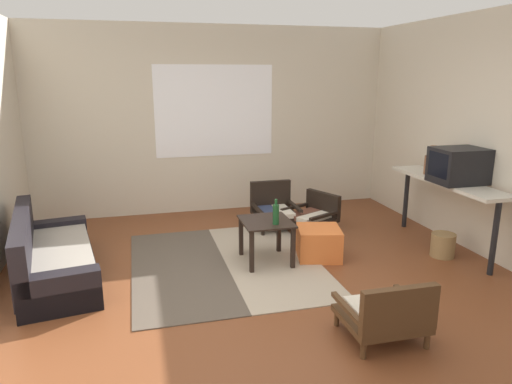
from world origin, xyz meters
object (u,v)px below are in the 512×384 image
Objects in this scene: console_shelf at (447,187)px; armchair_corner at (314,213)px; couch at (50,259)px; ottoman_orange at (319,243)px; wicker_basket at (443,245)px; glass_bottle at (276,214)px; armchair_by_window at (274,207)px; clay_vase at (433,164)px; crt_television at (459,166)px; armchair_striped_foreground at (386,314)px; coffee_table at (266,230)px.

armchair_corner is at bearing 140.86° from console_shelf.
couch reaches higher than ottoman_orange.
glass_bottle is at bearing 173.69° from wicker_basket.
clay_vase reaches higher than armchair_by_window.
wicker_basket is at bearing -6.31° from glass_bottle.
clay_vase is at bearing 89.61° from crt_television.
couch reaches higher than armchair_by_window.
crt_television reaches higher than armchair_striped_foreground.
armchair_by_window is at bearing 152.58° from armchair_corner.
coffee_table is at bearing 177.24° from console_shelf.
wicker_basket is (1.53, 1.40, -0.10)m from armchair_striped_foreground.
coffee_table is at bearing -174.57° from clay_vase.
couch is 2.85m from armchair_by_window.
crt_television is (2.15, -0.26, 0.65)m from coffee_table.
armchair_corner is 1.68m from console_shelf.
couch is 3.12× the size of armchair_by_window.
couch is 5.36× the size of clay_vase.
wicker_basket is at bearing -44.16° from armchair_by_window.
couch is at bearing 173.51° from wicker_basket.
crt_television reaches higher than armchair_corner.
glass_bottle is at bearing -64.75° from coffee_table.
coffee_table is 0.33× the size of console_shelf.
crt_television is 1.99× the size of glass_bottle.
armchair_by_window is at bearing 21.12° from couch.
armchair_corner is (0.91, 0.91, -0.15)m from coffee_table.
armchair_striped_foreground is 2.42m from console_shelf.
armchair_by_window is (0.44, 1.15, -0.10)m from coffee_table.
wicker_basket is at bearing -151.48° from crt_television.
crt_television reaches higher than coffee_table.
ottoman_orange is 1.34× the size of clay_vase.
glass_bottle is at bearing 103.67° from armchair_striped_foreground.
console_shelf is (1.69, 1.65, 0.51)m from armchair_striped_foreground.
coffee_table is at bearing 169.95° from wicker_basket.
wicker_basket is (-0.16, -0.09, -0.89)m from crt_television.
armchair_by_window is 0.54m from armchair_corner.
couch is at bearing -166.03° from armchair_corner.
couch is 2.50× the size of armchair_corner.
coffee_table is 1.24m from armchair_by_window.
coffee_table is 1.82m from armchair_striped_foreground.
armchair_by_window is at bearing 143.80° from console_shelf.
clay_vase is (0.00, 0.47, -0.07)m from crt_television.
wicker_basket is at bearing -49.51° from armchair_corner.
coffee_table is (2.22, -0.13, 0.16)m from couch.
coffee_table is 0.64m from ottoman_orange.
couch is 4.23m from wicker_basket.
armchair_by_window is 0.97× the size of armchair_striped_foreground.
glass_bottle is at bearing -129.01° from armchair_corner.
armchair_striped_foreground is at bearing -89.56° from armchair_by_window.
ottoman_orange is at bearing -171.47° from clay_vase.
clay_vase is 1.01m from wicker_basket.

